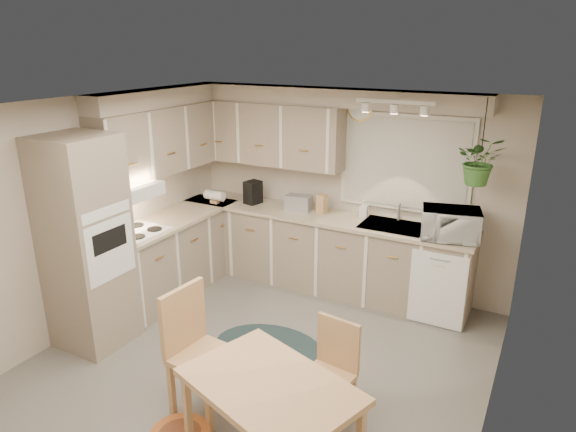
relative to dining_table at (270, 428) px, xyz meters
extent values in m
plane|color=#625F56|center=(-0.73, 1.03, -0.37)|extent=(4.20, 4.20, 0.00)
plane|color=silver|center=(-0.73, 1.03, 2.03)|extent=(4.20, 4.20, 0.00)
cube|color=#B2A593|center=(-0.73, 3.13, 0.83)|extent=(4.00, 0.04, 2.40)
cube|color=#B2A593|center=(-0.73, -1.07, 0.83)|extent=(4.00, 0.04, 2.40)
cube|color=#B2A593|center=(-2.73, 1.03, 0.83)|extent=(0.04, 4.20, 2.40)
cube|color=#B2A593|center=(1.27, 1.03, 0.83)|extent=(0.04, 4.20, 2.40)
cube|color=gray|center=(-2.43, 1.90, 0.08)|extent=(0.60, 1.85, 0.90)
cube|color=gray|center=(-0.93, 2.83, 0.08)|extent=(3.60, 0.60, 0.90)
cube|color=tan|center=(-2.42, 1.90, 0.55)|extent=(0.64, 1.89, 0.04)
cube|color=tan|center=(-0.93, 2.82, 0.55)|extent=(3.64, 0.64, 0.04)
cube|color=gray|center=(-2.41, 0.65, 0.68)|extent=(0.65, 0.65, 2.10)
cube|color=silver|center=(-2.09, 0.65, 0.68)|extent=(0.02, 0.56, 0.58)
cube|color=gray|center=(-2.56, 2.03, 1.46)|extent=(0.35, 2.00, 0.75)
cube|color=gray|center=(-1.73, 2.95, 1.46)|extent=(2.00, 0.35, 0.75)
cube|color=#B2A593|center=(-2.58, 2.03, 1.93)|extent=(0.30, 2.00, 0.20)
cube|color=#B2A593|center=(-0.93, 2.98, 1.93)|extent=(3.60, 0.30, 0.20)
cube|color=silver|center=(-2.41, 1.33, 0.58)|extent=(0.52, 0.58, 0.02)
cube|color=silver|center=(-2.43, 1.33, 1.03)|extent=(0.40, 0.60, 0.14)
cube|color=silver|center=(-0.03, 3.10, 1.23)|extent=(1.40, 0.02, 1.00)
cube|color=beige|center=(-0.03, 3.11, 1.23)|extent=(1.50, 0.02, 1.10)
cube|color=#A1A3A9|center=(-0.03, 2.83, 0.53)|extent=(0.70, 0.48, 0.10)
cube|color=silver|center=(0.57, 2.52, 0.06)|extent=(0.58, 0.02, 0.83)
cube|color=silver|center=(-0.03, 2.58, 1.96)|extent=(0.80, 0.04, 0.04)
cylinder|color=#EEB254|center=(-0.58, 3.10, 1.81)|extent=(0.30, 0.03, 0.30)
cube|color=tan|center=(0.00, 0.00, 0.00)|extent=(1.36, 1.11, 0.73)
cube|color=tan|center=(-0.78, 0.32, 0.16)|extent=(0.54, 0.54, 1.05)
cube|color=tan|center=(0.13, 0.64, 0.05)|extent=(0.44, 0.44, 0.84)
ellipsoid|color=black|center=(-0.78, 1.31, -0.36)|extent=(1.17, 0.89, 0.01)
imported|color=silver|center=(0.59, 2.73, 0.77)|extent=(0.64, 0.45, 0.39)
imported|color=silver|center=(-0.44, 2.98, 0.62)|extent=(0.11, 0.21, 0.09)
imported|color=#336428|center=(0.81, 2.73, 1.37)|extent=(0.53, 0.57, 0.38)
cube|color=black|center=(-1.87, 2.83, 0.72)|extent=(0.20, 0.23, 0.29)
cube|color=#A1A3A9|center=(-1.23, 2.85, 0.67)|extent=(0.33, 0.21, 0.19)
cube|color=tan|center=(-0.93, 2.88, 0.69)|extent=(0.12, 0.12, 0.23)
camera|label=1|loc=(1.46, -2.48, 2.52)|focal=32.00mm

